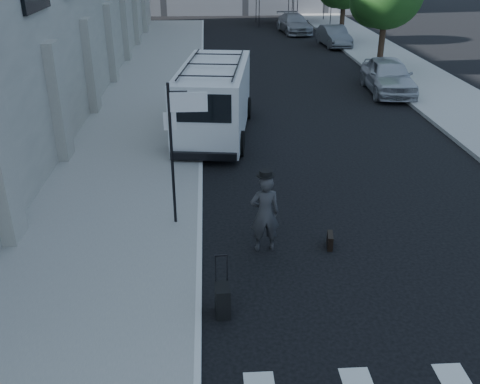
{
  "coord_description": "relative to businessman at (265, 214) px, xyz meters",
  "views": [
    {
      "loc": [
        -1.71,
        -8.62,
        6.52
      ],
      "look_at": [
        -1.04,
        2.39,
        1.3
      ],
      "focal_mm": 40.0,
      "sensor_mm": 36.0,
      "label": 1
    }
  ],
  "objects": [
    {
      "name": "ground",
      "position": [
        0.5,
        -2.0,
        -0.93
      ],
      "size": [
        120.0,
        120.0,
        0.0
      ],
      "primitive_type": "plane",
      "color": "black",
      "rests_on": "ground"
    },
    {
      "name": "sidewalk_left",
      "position": [
        -3.75,
        14.0,
        -0.86
      ],
      "size": [
        4.5,
        48.0,
        0.15
      ],
      "primitive_type": "cube",
      "color": "gray",
      "rests_on": "ground"
    },
    {
      "name": "sidewalk_right",
      "position": [
        9.5,
        18.0,
        -0.86
      ],
      "size": [
        4.0,
        56.0,
        0.15
      ],
      "primitive_type": "cube",
      "color": "gray",
      "rests_on": "ground"
    },
    {
      "name": "sign_pole",
      "position": [
        -1.86,
        1.2,
        1.72
      ],
      "size": [
        1.03,
        0.07,
        3.5
      ],
      "color": "black",
      "rests_on": "sidewalk_left"
    },
    {
      "name": "businessman",
      "position": [
        0.0,
        0.0,
        0.0
      ],
      "size": [
        0.71,
        0.5,
        1.86
      ],
      "primitive_type": "imported",
      "rotation": [
        0.0,
        0.0,
        3.22
      ],
      "color": "#323234",
      "rests_on": "ground"
    },
    {
      "name": "briefcase",
      "position": [
        1.54,
        0.0,
        -0.76
      ],
      "size": [
        0.18,
        0.45,
        0.34
      ],
      "primitive_type": "cube",
      "rotation": [
        0.0,
        0.0,
        -0.15
      ],
      "color": "black",
      "rests_on": "ground"
    },
    {
      "name": "suitcase",
      "position": [
        -1.03,
        -2.32,
        -0.61
      ],
      "size": [
        0.3,
        0.45,
        1.21
      ],
      "rotation": [
        0.0,
        0.0,
        0.06
      ],
      "color": "black",
      "rests_on": "ground"
    },
    {
      "name": "cargo_van",
      "position": [
        -0.97,
        8.35,
        0.37
      ],
      "size": [
        3.05,
        6.99,
        2.53
      ],
      "rotation": [
        0.0,
        0.0,
        -0.13
      ],
      "color": "white",
      "rests_on": "ground"
    },
    {
      "name": "parked_car_a",
      "position": [
        7.16,
        13.62,
        -0.13
      ],
      "size": [
        2.2,
        4.81,
        1.6
      ],
      "primitive_type": "imported",
      "rotation": [
        0.0,
        0.0,
        -0.07
      ],
      "color": "#AAACB2",
      "rests_on": "ground"
    },
    {
      "name": "parked_car_b",
      "position": [
        7.3,
        25.69,
        -0.26
      ],
      "size": [
        1.74,
        4.17,
        1.34
      ],
      "primitive_type": "imported",
      "rotation": [
        0.0,
        0.0,
        0.08
      ],
      "color": "#54575B",
      "rests_on": "ground"
    },
    {
      "name": "parked_car_c",
      "position": [
        5.5,
        31.46,
        -0.23
      ],
      "size": [
        2.46,
        5.0,
        1.4
      ],
      "primitive_type": "imported",
      "rotation": [
        0.0,
        0.0,
        0.11
      ],
      "color": "gray",
      "rests_on": "ground"
    }
  ]
}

